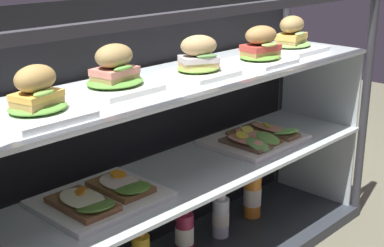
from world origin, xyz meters
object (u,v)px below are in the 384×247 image
Objects in this scene: plated_roll_sandwich_right_of_center at (115,74)px; open_sandwich_tray_mid_right at (102,197)px; plated_roll_sandwich_far_left at (37,100)px; juice_bottle_near_post at (252,193)px; juice_bottle_front_middle at (184,234)px; plated_roll_sandwich_near_left_corner at (291,39)px; open_sandwich_tray_right_of_center at (257,138)px; juice_bottle_front_fourth at (221,215)px; plated_roll_sandwich_center at (199,61)px; plated_roll_sandwich_far_right at (261,49)px.

open_sandwich_tray_mid_right is (-0.07, -0.00, -0.33)m from plated_roll_sandwich_right_of_center.
plated_roll_sandwich_right_of_center is (0.28, 0.07, 0.00)m from plated_roll_sandwich_far_left.
open_sandwich_tray_mid_right is 1.46× the size of juice_bottle_near_post.
plated_roll_sandwich_near_left_corner is at bearing -3.96° from juice_bottle_front_middle.
juice_bottle_front_middle is (0.29, 0.03, -0.61)m from plated_roll_sandwich_right_of_center.
open_sandwich_tray_mid_right is 1.00× the size of open_sandwich_tray_right_of_center.
juice_bottle_near_post is at bearing 42.60° from open_sandwich_tray_right_of_center.
juice_bottle_near_post is (0.69, 0.04, -0.60)m from plated_roll_sandwich_right_of_center.
juice_bottle_front_fourth is at bearing 173.03° from plated_roll_sandwich_near_left_corner.
plated_roll_sandwich_far_right is at bearing -5.13° from plated_roll_sandwich_center.
plated_roll_sandwich_far_left is 0.84m from plated_roll_sandwich_far_right.
plated_roll_sandwich_center reaches higher than juice_bottle_near_post.
open_sandwich_tray_mid_right is at bearing 178.87° from open_sandwich_tray_right_of_center.
plated_roll_sandwich_center is 0.89× the size of juice_bottle_front_middle.
plated_roll_sandwich_far_right is at bearing -143.15° from open_sandwich_tray_right_of_center.
plated_roll_sandwich_center is 0.89× the size of plated_roll_sandwich_near_left_corner.
plated_roll_sandwich_center is at bearing -176.96° from plated_roll_sandwich_near_left_corner.
open_sandwich_tray_right_of_center is 1.65× the size of juice_bottle_front_fourth.
plated_roll_sandwich_right_of_center is at bearing -176.32° from juice_bottle_front_fourth.
plated_roll_sandwich_far_right reaches higher than juice_bottle_front_fourth.
plated_roll_sandwich_far_left is 0.28m from plated_roll_sandwich_right_of_center.
plated_roll_sandwich_far_left is 1.14m from juice_bottle_near_post.
plated_roll_sandwich_far_left is 1.10m from plated_roll_sandwich_near_left_corner.
open_sandwich_tray_mid_right is 0.62m from juice_bottle_front_fourth.
plated_roll_sandwich_center is at bearing 174.87° from plated_roll_sandwich_far_right.
plated_roll_sandwich_far_left is 1.06× the size of plated_roll_sandwich_center.
juice_bottle_front_middle is at bearing 5.28° from plated_roll_sandwich_right_of_center.
plated_roll_sandwich_center is at bearing -91.16° from juice_bottle_front_middle.
plated_roll_sandwich_near_left_corner is (0.53, 0.03, 0.00)m from plated_roll_sandwich_center.
open_sandwich_tray_right_of_center is (0.33, 0.02, -0.33)m from plated_roll_sandwich_center.
juice_bottle_near_post is at bearing 11.69° from plated_roll_sandwich_center.
plated_roll_sandwich_far_left is at bearing -163.80° from open_sandwich_tray_mid_right.
plated_roll_sandwich_far_left is at bearing -177.10° from plated_roll_sandwich_near_left_corner.
plated_roll_sandwich_far_left is at bearing -179.81° from plated_roll_sandwich_far_right.
open_sandwich_tray_right_of_center is (0.69, -0.01, -0.00)m from open_sandwich_tray_mid_right.
plated_roll_sandwich_center is (0.56, 0.03, 0.00)m from plated_roll_sandwich_far_left.
juice_bottle_front_fourth is 0.88× the size of juice_bottle_near_post.
plated_roll_sandwich_far_right reaches higher than open_sandwich_tray_right_of_center.
plated_roll_sandwich_right_of_center is 0.78m from juice_bottle_front_fourth.
open_sandwich_tray_mid_right is at bearing -176.28° from plated_roll_sandwich_right_of_center.
open_sandwich_tray_right_of_center is at bearing -1.13° from open_sandwich_tray_mid_right.
juice_bottle_front_fourth is (0.48, 0.03, -0.61)m from plated_roll_sandwich_right_of_center.
juice_bottle_near_post is (0.76, 0.05, -0.26)m from open_sandwich_tray_mid_right.
juice_bottle_front_fourth is at bearing 19.48° from plated_roll_sandwich_center.
plated_roll_sandwich_far_left is 1.03× the size of plated_roll_sandwich_right_of_center.
open_sandwich_tray_right_of_center is (-0.20, -0.01, -0.33)m from plated_roll_sandwich_near_left_corner.
plated_roll_sandwich_near_left_corner is at bearing -6.97° from juice_bottle_front_fourth.
juice_bottle_front_fourth is at bearing 3.68° from plated_roll_sandwich_right_of_center.
juice_bottle_front_fourth is at bearing 3.68° from open_sandwich_tray_mid_right.
plated_roll_sandwich_right_of_center reaches higher than open_sandwich_tray_mid_right.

